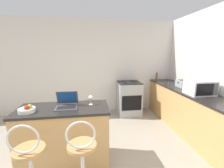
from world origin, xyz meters
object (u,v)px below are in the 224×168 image
at_px(laptop, 67,103).
at_px(fruit_bowl, 27,110).
at_px(stove_range, 129,98).
at_px(pepper_mill, 157,77).
at_px(microwave, 200,87).
at_px(mug_white, 182,83).
at_px(bar_stool_far, 82,160).
at_px(toaster, 182,84).
at_px(mug_red, 198,87).
at_px(bar_stool_near, 30,166).
at_px(wine_glass_short, 91,98).

relative_size(laptop, fruit_bowl, 1.45).
distance_m(stove_range, pepper_mill, 1.02).
xyz_separation_m(microwave, mug_white, (0.19, 0.86, -0.09)).
distance_m(mug_white, pepper_mill, 0.75).
height_order(bar_stool_far, mug_white, bar_stool_far).
height_order(toaster, mug_white, toaster).
relative_size(pepper_mill, mug_red, 2.37).
bearing_deg(microwave, bar_stool_far, -156.31).
relative_size(microwave, toaster, 1.74).
relative_size(laptop, stove_range, 0.34).
distance_m(bar_stool_near, mug_white, 3.50).
bearing_deg(fruit_bowl, mug_white, 23.11).
bearing_deg(stove_range, mug_red, -39.21).
distance_m(toaster, pepper_mill, 0.91).
bearing_deg(fruit_bowl, toaster, 20.24).
xyz_separation_m(bar_stool_far, toaster, (2.24, 1.58, 0.53)).
xyz_separation_m(fruit_bowl, mug_red, (3.17, 0.83, 0.01)).
bearing_deg(laptop, mug_red, 14.36).
height_order(microwave, wine_glass_short, microwave).
height_order(mug_white, mug_red, mug_red).
bearing_deg(pepper_mill, mug_white, -59.65).
bearing_deg(mug_red, bar_stool_near, -156.34).
bearing_deg(bar_stool_near, toaster, 29.40).
bearing_deg(mug_red, toaster, 127.55).
bearing_deg(bar_stool_far, bar_stool_near, 180.00).
bearing_deg(microwave, pepper_mill, 97.14).
bearing_deg(mug_white, wine_glass_short, -153.21).
distance_m(toaster, mug_red, 0.33).
bearing_deg(wine_glass_short, fruit_bowl, -167.68).
distance_m(bar_stool_near, toaster, 3.27).
height_order(bar_stool_near, bar_stool_far, same).
xyz_separation_m(bar_stool_near, laptop, (0.33, 0.63, 0.50)).
height_order(bar_stool_near, fruit_bowl, fruit_bowl).
distance_m(bar_stool_near, pepper_mill, 3.61).
distance_m(laptop, fruit_bowl, 0.52).
height_order(laptop, mug_red, laptop).
height_order(bar_stool_far, wine_glass_short, wine_glass_short).
relative_size(bar_stool_far, wine_glass_short, 6.83).
height_order(microwave, mug_red, microwave).
xyz_separation_m(pepper_mill, mug_red, (0.44, -1.14, -0.07)).
height_order(stove_range, fruit_bowl, fruit_bowl).
distance_m(wine_glass_short, mug_red, 2.41).
relative_size(laptop, mug_red, 2.98).
xyz_separation_m(fruit_bowl, pepper_mill, (2.74, 1.97, 0.08)).
distance_m(bar_stool_far, stove_range, 2.63).
xyz_separation_m(stove_range, mug_white, (1.21, -0.54, 0.50)).
xyz_separation_m(bar_stool_near, mug_red, (3.01, 1.32, 0.49)).
height_order(bar_stool_near, laptop, laptop).
bearing_deg(toaster, laptop, -159.02).
relative_size(wine_glass_short, mug_red, 1.40).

